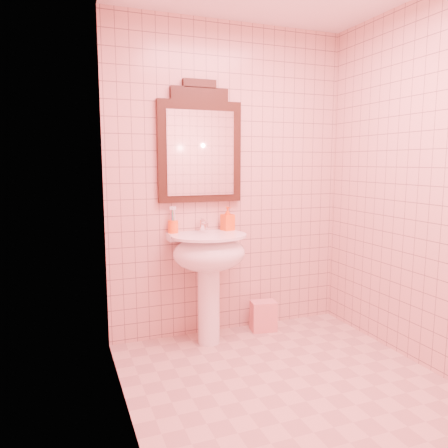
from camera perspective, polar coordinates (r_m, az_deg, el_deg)
name	(u,v)px	position (r m, az deg, el deg)	size (l,w,h in m)	color
floor	(295,390)	(2.94, 9.20, -20.64)	(2.20, 2.20, 0.00)	#C7A490
back_wall	(229,182)	(3.57, 0.71, 5.55)	(2.00, 0.02, 2.50)	#D39F93
pedestal_sink	(209,261)	(3.35, -1.98, -4.80)	(0.58, 0.58, 0.86)	white
faucet	(203,225)	(3.43, -2.75, -0.10)	(0.04, 0.16, 0.11)	white
mirror	(200,146)	(3.46, -3.16, 10.09)	(0.67, 0.06, 0.94)	black
toothbrush_cup	(173,226)	(3.40, -6.67, -0.32)	(0.08, 0.08, 0.18)	#FF5515
soap_dispenser	(228,219)	(3.50, 0.48, 0.71)	(0.09, 0.09, 0.19)	#ED5413
towel	(263,316)	(3.76, 5.17, -11.87)	(0.21, 0.14, 0.25)	pink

